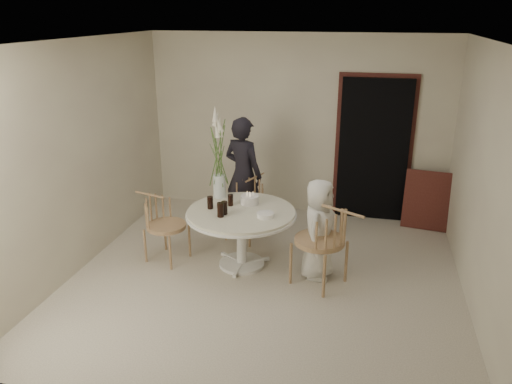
% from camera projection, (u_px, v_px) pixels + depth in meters
% --- Properties ---
extents(ground, '(4.50, 4.50, 0.00)m').
position_uv_depth(ground, '(265.00, 278.00, 5.92)').
color(ground, silver).
rests_on(ground, ground).
extents(room_shell, '(4.50, 4.50, 4.50)m').
position_uv_depth(room_shell, '(266.00, 145.00, 5.36)').
color(room_shell, silver).
rests_on(room_shell, ground).
extents(doorway, '(1.00, 0.10, 2.10)m').
position_uv_depth(doorway, '(373.00, 151.00, 7.32)').
color(doorway, black).
rests_on(doorway, ground).
extents(door_trim, '(1.12, 0.03, 2.22)m').
position_uv_depth(door_trim, '(374.00, 146.00, 7.33)').
color(door_trim, '#5A271F').
rests_on(door_trim, ground).
extents(table, '(1.33, 1.33, 0.73)m').
position_uv_depth(table, '(241.00, 219.00, 6.01)').
color(table, white).
rests_on(table, ground).
extents(picture_frame, '(0.66, 0.28, 0.85)m').
position_uv_depth(picture_frame, '(427.00, 200.00, 7.14)').
color(picture_frame, '#5A271F').
rests_on(picture_frame, ground).
extents(chair_far, '(0.58, 0.60, 0.85)m').
position_uv_depth(chair_far, '(250.00, 199.00, 6.85)').
color(chair_far, tan).
rests_on(chair_far, ground).
extents(chair_right, '(0.74, 0.72, 0.99)m').
position_uv_depth(chair_right, '(330.00, 236.00, 5.52)').
color(chair_right, tan).
rests_on(chair_right, ground).
extents(chair_left, '(0.59, 0.56, 0.85)m').
position_uv_depth(chair_left, '(158.00, 217.00, 6.23)').
color(chair_left, tan).
rests_on(chair_left, ground).
extents(girl, '(0.70, 0.59, 1.64)m').
position_uv_depth(girl, '(243.00, 174.00, 7.00)').
color(girl, black).
rests_on(girl, ground).
extents(boy, '(0.48, 0.65, 1.21)m').
position_uv_depth(boy, '(319.00, 229.00, 5.77)').
color(boy, silver).
rests_on(boy, ground).
extents(birthday_cake, '(0.22, 0.22, 0.16)m').
position_uv_depth(birthday_cake, '(250.00, 200.00, 6.17)').
color(birthday_cake, white).
rests_on(birthday_cake, table).
extents(cola_tumbler_a, '(0.10, 0.10, 0.16)m').
position_uv_depth(cola_tumbler_a, '(224.00, 208.00, 5.84)').
color(cola_tumbler_a, black).
rests_on(cola_tumbler_a, table).
extents(cola_tumbler_b, '(0.10, 0.10, 0.17)m').
position_uv_depth(cola_tumbler_b, '(221.00, 210.00, 5.77)').
color(cola_tumbler_b, black).
rests_on(cola_tumbler_b, table).
extents(cola_tumbler_c, '(0.08, 0.08, 0.15)m').
position_uv_depth(cola_tumbler_c, '(210.00, 203.00, 6.01)').
color(cola_tumbler_c, black).
rests_on(cola_tumbler_c, table).
extents(cola_tumbler_d, '(0.08, 0.08, 0.14)m').
position_uv_depth(cola_tumbler_d, '(231.00, 200.00, 6.10)').
color(cola_tumbler_d, black).
rests_on(cola_tumbler_d, table).
extents(plate_stack, '(0.26, 0.26, 0.05)m').
position_uv_depth(plate_stack, '(265.00, 215.00, 5.78)').
color(plate_stack, white).
rests_on(plate_stack, table).
extents(flower_vase, '(0.16, 0.16, 1.17)m').
position_uv_depth(flower_vase, '(219.00, 158.00, 6.23)').
color(flower_vase, silver).
rests_on(flower_vase, table).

